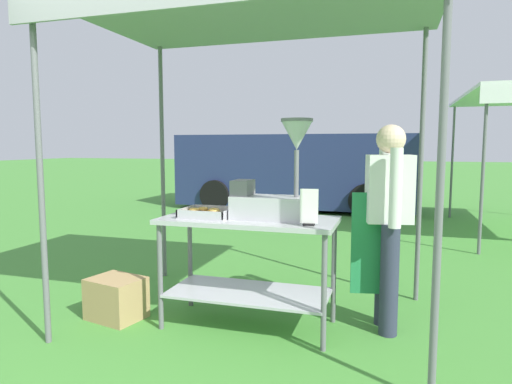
{
  "coord_description": "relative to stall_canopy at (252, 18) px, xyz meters",
  "views": [
    {
      "loc": [
        1.28,
        -2.3,
        1.45
      ],
      "look_at": [
        0.21,
        1.18,
        1.07
      ],
      "focal_mm": 31.08,
      "sensor_mm": 36.0,
      "label": 1
    }
  ],
  "objects": [
    {
      "name": "donut_fryer",
      "position": [
        0.21,
        -0.1,
        -1.29
      ],
      "size": [
        0.62,
        0.28,
        0.77
      ],
      "color": "#B7B7BC",
      "rests_on": "donut_cart"
    },
    {
      "name": "van_navy",
      "position": [
        -1.07,
        6.73,
        -1.55
      ],
      "size": [
        5.34,
        2.15,
        1.69
      ],
      "color": "navy",
      "rests_on": "ground"
    },
    {
      "name": "donut_tray",
      "position": [
        -0.34,
        -0.14,
        -1.53
      ],
      "size": [
        0.39,
        0.34,
        0.07
      ],
      "color": "#B7B7BC",
      "rests_on": "donut_cart"
    },
    {
      "name": "vendor",
      "position": [
        1.05,
        0.15,
        -1.53
      ],
      "size": [
        0.46,
        0.54,
        1.61
      ],
      "color": "#2D3347",
      "rests_on": "ground"
    },
    {
      "name": "stall_canopy",
      "position": [
        0.0,
        0.0,
        0.0
      ],
      "size": [
        2.85,
        1.96,
        2.54
      ],
      "color": "slate",
      "rests_on": "ground"
    },
    {
      "name": "ground_plane",
      "position": [
        -0.21,
        4.92,
        -2.43
      ],
      "size": [
        70.0,
        70.0,
        0.0
      ],
      "primitive_type": "plane",
      "color": "#478E38"
    },
    {
      "name": "menu_sign",
      "position": [
        0.52,
        -0.28,
        -1.44
      ],
      "size": [
        0.13,
        0.05,
        0.26
      ],
      "color": "black",
      "rests_on": "donut_cart"
    },
    {
      "name": "supply_crate",
      "position": [
        -1.11,
        -0.29,
        -2.26
      ],
      "size": [
        0.5,
        0.43,
        0.35
      ],
      "color": "tan",
      "rests_on": "ground"
    },
    {
      "name": "donut_cart",
      "position": [
        0.0,
        -0.1,
        -1.78
      ],
      "size": [
        1.39,
        0.64,
        0.88
      ],
      "color": "#B7B7BC",
      "rests_on": "ground"
    }
  ]
}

